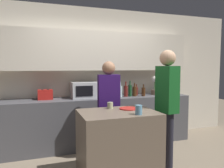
{
  "coord_description": "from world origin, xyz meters",
  "views": [
    {
      "loc": [
        -1.13,
        -2.63,
        1.52
      ],
      "look_at": [
        -0.14,
        0.3,
        1.28
      ],
      "focal_mm": 35.0,
      "sensor_mm": 36.0,
      "label": 1
    }
  ],
  "objects_px": {
    "bottle_0": "(120,91)",
    "cup_1": "(110,105)",
    "toaster": "(45,95)",
    "person_left": "(167,98)",
    "microwave": "(85,90)",
    "bottle_5": "(143,92)",
    "potted_plant": "(154,85)",
    "bottle_2": "(130,90)",
    "bottle_4": "(136,91)",
    "cup_0": "(139,110)",
    "person_center": "(109,102)",
    "bottle_3": "(134,91)",
    "bottle_1": "(126,91)",
    "plate_on_island": "(129,108)"
  },
  "relations": [
    {
      "from": "potted_plant",
      "to": "bottle_4",
      "type": "relative_size",
      "value": 1.72
    },
    {
      "from": "potted_plant",
      "to": "plate_on_island",
      "type": "relative_size",
      "value": 1.52
    },
    {
      "from": "toaster",
      "to": "bottle_5",
      "type": "xyz_separation_m",
      "value": [
        1.89,
        -0.14,
        0.0
      ]
    },
    {
      "from": "bottle_2",
      "to": "cup_1",
      "type": "relative_size",
      "value": 3.47
    },
    {
      "from": "toaster",
      "to": "bottle_0",
      "type": "relative_size",
      "value": 0.9
    },
    {
      "from": "bottle_4",
      "to": "cup_1",
      "type": "distance_m",
      "value": 1.52
    },
    {
      "from": "person_center",
      "to": "plate_on_island",
      "type": "bearing_deg",
      "value": 111.07
    },
    {
      "from": "toaster",
      "to": "potted_plant",
      "type": "relative_size",
      "value": 0.66
    },
    {
      "from": "microwave",
      "to": "bottle_4",
      "type": "relative_size",
      "value": 2.27
    },
    {
      "from": "potted_plant",
      "to": "person_center",
      "type": "bearing_deg",
      "value": -148.85
    },
    {
      "from": "bottle_0",
      "to": "bottle_1",
      "type": "distance_m",
      "value": 0.12
    },
    {
      "from": "bottle_5",
      "to": "person_center",
      "type": "distance_m",
      "value": 1.13
    },
    {
      "from": "bottle_0",
      "to": "cup_1",
      "type": "height_order",
      "value": "bottle_0"
    },
    {
      "from": "bottle_3",
      "to": "toaster",
      "type": "bearing_deg",
      "value": 176.91
    },
    {
      "from": "bottle_3",
      "to": "cup_1",
      "type": "bearing_deg",
      "value": -129.28
    },
    {
      "from": "bottle_4",
      "to": "bottle_1",
      "type": "bearing_deg",
      "value": -157.36
    },
    {
      "from": "bottle_0",
      "to": "cup_0",
      "type": "xyz_separation_m",
      "value": [
        -0.34,
        -1.54,
        -0.06
      ]
    },
    {
      "from": "bottle_3",
      "to": "bottle_5",
      "type": "relative_size",
      "value": 1.12
    },
    {
      "from": "cup_1",
      "to": "bottle_0",
      "type": "bearing_deg",
      "value": 61.89
    },
    {
      "from": "bottle_4",
      "to": "bottle_5",
      "type": "bearing_deg",
      "value": -65.84
    },
    {
      "from": "potted_plant",
      "to": "bottle_2",
      "type": "height_order",
      "value": "potted_plant"
    },
    {
      "from": "microwave",
      "to": "bottle_2",
      "type": "xyz_separation_m",
      "value": [
        0.89,
        -0.09,
        -0.03
      ]
    },
    {
      "from": "potted_plant",
      "to": "bottle_0",
      "type": "bearing_deg",
      "value": -172.27
    },
    {
      "from": "bottle_5",
      "to": "potted_plant",
      "type": "bearing_deg",
      "value": 23.38
    },
    {
      "from": "bottle_1",
      "to": "bottle_5",
      "type": "distance_m",
      "value": 0.37
    },
    {
      "from": "toaster",
      "to": "person_left",
      "type": "height_order",
      "value": "person_left"
    },
    {
      "from": "bottle_2",
      "to": "cup_0",
      "type": "relative_size",
      "value": 2.6
    },
    {
      "from": "bottle_3",
      "to": "bottle_4",
      "type": "height_order",
      "value": "bottle_3"
    },
    {
      "from": "bottle_2",
      "to": "plate_on_island",
      "type": "distance_m",
      "value": 1.31
    },
    {
      "from": "potted_plant",
      "to": "bottle_2",
      "type": "bearing_deg",
      "value": -171.72
    },
    {
      "from": "plate_on_island",
      "to": "person_center",
      "type": "relative_size",
      "value": 0.16
    },
    {
      "from": "bottle_2",
      "to": "bottle_5",
      "type": "height_order",
      "value": "bottle_2"
    },
    {
      "from": "toaster",
      "to": "bottle_3",
      "type": "xyz_separation_m",
      "value": [
        1.72,
        -0.09,
        0.01
      ]
    },
    {
      "from": "bottle_0",
      "to": "bottle_1",
      "type": "relative_size",
      "value": 0.97
    },
    {
      "from": "toaster",
      "to": "person_center",
      "type": "xyz_separation_m",
      "value": [
        0.96,
        -0.77,
        -0.07
      ]
    },
    {
      "from": "microwave",
      "to": "cup_1",
      "type": "height_order",
      "value": "microwave"
    },
    {
      "from": "bottle_5",
      "to": "person_center",
      "type": "relative_size",
      "value": 0.15
    },
    {
      "from": "bottle_3",
      "to": "person_left",
      "type": "height_order",
      "value": "person_left"
    },
    {
      "from": "plate_on_island",
      "to": "cup_1",
      "type": "xyz_separation_m",
      "value": [
        -0.23,
        0.13,
        0.04
      ]
    },
    {
      "from": "bottle_1",
      "to": "person_left",
      "type": "relative_size",
      "value": 0.17
    },
    {
      "from": "bottle_4",
      "to": "cup_0",
      "type": "relative_size",
      "value": 1.91
    },
    {
      "from": "potted_plant",
      "to": "bottle_1",
      "type": "relative_size",
      "value": 1.33
    },
    {
      "from": "bottle_4",
      "to": "bottle_5",
      "type": "height_order",
      "value": "bottle_5"
    },
    {
      "from": "potted_plant",
      "to": "bottle_1",
      "type": "distance_m",
      "value": 0.71
    },
    {
      "from": "bottle_0",
      "to": "bottle_5",
      "type": "distance_m",
      "value": 0.48
    },
    {
      "from": "cup_1",
      "to": "person_center",
      "type": "bearing_deg",
      "value": 75.21
    },
    {
      "from": "bottle_0",
      "to": "person_left",
      "type": "relative_size",
      "value": 0.16
    },
    {
      "from": "bottle_2",
      "to": "bottle_4",
      "type": "relative_size",
      "value": 1.36
    },
    {
      "from": "toaster",
      "to": "person_center",
      "type": "height_order",
      "value": "person_center"
    },
    {
      "from": "microwave",
      "to": "bottle_5",
      "type": "relative_size",
      "value": 2.16
    }
  ]
}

